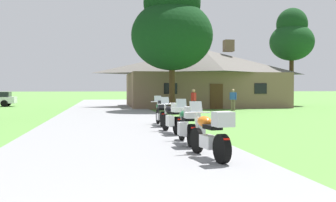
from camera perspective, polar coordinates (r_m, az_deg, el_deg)
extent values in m
plane|color=#56893D|center=(22.18, -8.41, -2.56)|extent=(500.00, 500.00, 0.00)
cube|color=gray|center=(20.18, -8.30, -2.90)|extent=(6.40, 80.00, 0.06)
cylinder|color=black|center=(9.82, 4.24, -5.76)|extent=(0.20, 0.65, 0.64)
cylinder|color=black|center=(8.52, 7.90, -6.93)|extent=(0.24, 0.66, 0.64)
cube|color=silver|center=(9.14, 5.99, -5.95)|extent=(0.34, 0.59, 0.30)
ellipsoid|color=orange|center=(9.33, 5.35, -3.01)|extent=(0.37, 0.56, 0.26)
cube|color=black|center=(8.91, 6.52, -3.81)|extent=(0.35, 0.55, 0.10)
cylinder|color=silver|center=(9.72, 4.34, -1.69)|extent=(0.66, 0.13, 0.03)
cylinder|color=silver|center=(9.78, 4.24, -3.67)|extent=(0.09, 0.24, 0.73)
cube|color=#B2BCC6|center=(9.80, 4.12, -0.84)|extent=(0.33, 0.15, 0.27)
sphere|color=silver|center=(9.73, 4.33, -2.51)|extent=(0.11, 0.11, 0.11)
cube|color=#B7B7BC|center=(8.40, 8.07, -2.66)|extent=(0.45, 0.41, 0.32)
cube|color=red|center=(8.29, 8.57, -5.61)|extent=(0.14, 0.05, 0.06)
cylinder|color=silver|center=(8.88, 7.82, -7.23)|extent=(0.15, 0.55, 0.07)
cylinder|color=black|center=(12.25, 2.01, -4.26)|extent=(0.11, 0.64, 0.64)
cylinder|color=black|center=(10.85, 3.48, -5.04)|extent=(0.16, 0.64, 0.64)
cube|color=silver|center=(11.53, 2.72, -4.34)|extent=(0.26, 0.56, 0.30)
ellipsoid|color=#195B33|center=(11.74, 2.46, -2.02)|extent=(0.30, 0.52, 0.26)
cube|color=black|center=(11.30, 2.93, -2.63)|extent=(0.28, 0.52, 0.10)
cylinder|color=silver|center=(12.16, 2.05, -1.00)|extent=(0.66, 0.04, 0.03)
cylinder|color=silver|center=(12.22, 2.01, -2.58)|extent=(0.06, 0.24, 0.73)
cube|color=#B2BCC6|center=(12.25, 1.96, -0.32)|extent=(0.32, 0.11, 0.27)
sphere|color=silver|center=(12.17, 2.05, -1.65)|extent=(0.11, 0.11, 0.11)
cube|color=#B7B7BC|center=(10.75, 3.55, -1.68)|extent=(0.40, 0.36, 0.32)
cube|color=red|center=(10.61, 3.75, -3.98)|extent=(0.14, 0.03, 0.06)
cylinder|color=silver|center=(11.21, 3.83, -5.34)|extent=(0.07, 0.55, 0.07)
cube|color=#B7B7BC|center=(10.83, 2.08, -4.09)|extent=(0.20, 0.40, 0.36)
cube|color=#B7B7BC|center=(10.94, 4.76, -4.04)|extent=(0.20, 0.40, 0.36)
cylinder|color=black|center=(15.06, -0.39, -3.13)|extent=(0.20, 0.65, 0.64)
cylinder|color=black|center=(13.70, 1.39, -3.62)|extent=(0.24, 0.66, 0.64)
cube|color=silver|center=(14.35, 0.49, -3.13)|extent=(0.34, 0.59, 0.30)
ellipsoid|color=black|center=(14.57, 0.17, -1.29)|extent=(0.37, 0.56, 0.26)
cube|color=black|center=(14.14, 0.74, -1.75)|extent=(0.35, 0.55, 0.10)
cylinder|color=silver|center=(14.98, -0.34, -0.48)|extent=(0.66, 0.12, 0.03)
cylinder|color=silver|center=(15.04, -0.39, -1.76)|extent=(0.09, 0.24, 0.73)
cube|color=#B2BCC6|center=(15.07, -0.45, 0.07)|extent=(0.33, 0.15, 0.27)
sphere|color=silver|center=(14.99, -0.34, -1.01)|extent=(0.11, 0.11, 0.11)
cube|color=silver|center=(13.61, 1.46, -0.96)|extent=(0.45, 0.41, 0.32)
cube|color=red|center=(13.47, 1.70, -2.76)|extent=(0.14, 0.05, 0.06)
cylinder|color=silver|center=(14.05, 1.51, -3.89)|extent=(0.15, 0.55, 0.07)
cube|color=silver|center=(13.65, 0.29, -2.88)|extent=(0.25, 0.42, 0.36)
cube|color=silver|center=(13.81, 2.35, -2.83)|extent=(0.25, 0.42, 0.36)
cylinder|color=black|center=(18.04, -1.48, -2.32)|extent=(0.11, 0.64, 0.64)
cylinder|color=black|center=(16.62, -0.78, -2.67)|extent=(0.15, 0.64, 0.64)
cube|color=silver|center=(17.30, -1.14, -2.30)|extent=(0.26, 0.56, 0.30)
ellipsoid|color=#195B33|center=(17.53, -1.26, -0.77)|extent=(0.30, 0.52, 0.26)
cube|color=black|center=(17.08, -1.04, -1.14)|extent=(0.28, 0.52, 0.10)
cylinder|color=silver|center=(17.96, -1.47, -0.11)|extent=(0.66, 0.03, 0.03)
cylinder|color=silver|center=(18.02, -1.48, -1.18)|extent=(0.06, 0.24, 0.73)
cube|color=#B2BCC6|center=(18.06, -1.51, 0.35)|extent=(0.32, 0.11, 0.27)
sphere|color=silver|center=(17.97, -1.46, -0.55)|extent=(0.11, 0.11, 0.11)
cube|color=black|center=(16.53, -0.75, -0.47)|extent=(0.40, 0.36, 0.32)
cube|color=red|center=(16.39, -0.66, -1.95)|extent=(0.14, 0.03, 0.06)
cylinder|color=silver|center=(16.96, -0.48, -2.92)|extent=(0.07, 0.55, 0.07)
cube|color=brown|center=(37.02, 5.14, 1.58)|extent=(13.91, 8.81, 3.11)
pyramid|color=#5B5651|center=(37.11, 5.15, 5.79)|extent=(14.74, 9.34, 2.33)
cube|color=brown|center=(37.96, 8.85, 7.98)|extent=(0.90, 0.90, 1.10)
cube|color=#472D19|center=(32.75, 7.11, 0.67)|extent=(1.10, 0.08, 2.10)
cube|color=black|center=(31.85, 0.38, 1.84)|extent=(1.10, 0.06, 0.90)
cube|color=black|center=(34.07, 13.40, 1.79)|extent=(1.10, 0.06, 0.90)
cylinder|color=#75664C|center=(30.35, 9.34, -0.60)|extent=(0.14, 0.14, 0.86)
cylinder|color=#75664C|center=(30.30, 9.66, -0.60)|extent=(0.14, 0.14, 0.86)
cube|color=#2D56AD|center=(30.30, 9.51, 0.74)|extent=(0.42, 0.39, 0.56)
cylinder|color=#2D56AD|center=(30.37, 9.09, 0.71)|extent=(0.09, 0.09, 0.58)
cylinder|color=#2D56AD|center=(30.23, 9.92, 0.70)|extent=(0.09, 0.09, 0.58)
sphere|color=tan|center=(30.30, 9.51, 1.54)|extent=(0.21, 0.21, 0.21)
cylinder|color=black|center=(26.94, 3.67, -0.87)|extent=(0.14, 0.14, 0.86)
cylinder|color=black|center=(27.09, 3.86, -0.86)|extent=(0.14, 0.14, 0.86)
cube|color=#A8231E|center=(26.99, 3.77, 0.64)|extent=(0.41, 0.41, 0.56)
cylinder|color=#A8231E|center=(26.79, 3.53, 0.59)|extent=(0.09, 0.09, 0.58)
cylinder|color=#A8231E|center=(27.19, 4.01, 0.61)|extent=(0.09, 0.09, 0.58)
sphere|color=tan|center=(26.99, 3.77, 1.53)|extent=(0.21, 0.21, 0.21)
cylinder|color=#422D19|center=(41.46, 17.61, 2.97)|extent=(0.44, 0.44, 5.21)
ellipsoid|color=#143D19|center=(41.72, 17.66, 8.22)|extent=(4.42, 4.42, 3.75)
ellipsoid|color=#123716|center=(41.96, 17.69, 10.62)|extent=(3.09, 3.09, 3.31)
cylinder|color=#422D19|center=(29.62, 0.59, 2.42)|extent=(0.44, 0.44, 4.01)
ellipsoid|color=#0F3314|center=(29.90, 0.59, 9.55)|extent=(6.19, 6.19, 5.26)
ellipsoid|color=black|center=(30.33, 0.59, 14.18)|extent=(4.33, 4.33, 4.64)
cylinder|color=black|center=(39.39, -22.85, -0.34)|extent=(0.65, 0.25, 0.64)
cylinder|color=black|center=(41.05, -22.41, -0.25)|extent=(0.65, 0.25, 0.64)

